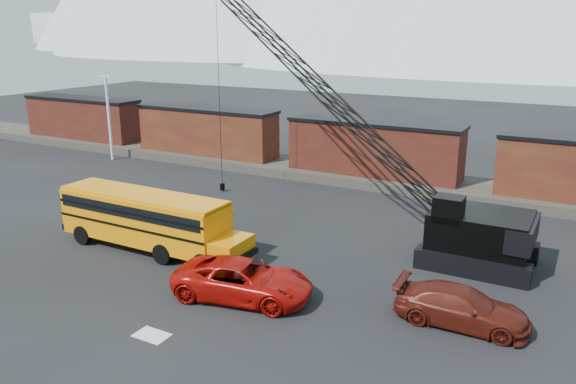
% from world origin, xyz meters
% --- Properties ---
extents(ground, '(160.00, 160.00, 0.00)m').
position_xyz_m(ground, '(0.00, 0.00, 0.00)').
color(ground, black).
rests_on(ground, ground).
extents(gravel_berm, '(120.00, 5.00, 0.70)m').
position_xyz_m(gravel_berm, '(0.00, 22.00, 0.35)').
color(gravel_berm, '#4D4840').
rests_on(gravel_berm, ground).
extents(boxcar_west_far, '(13.70, 3.10, 4.17)m').
position_xyz_m(boxcar_west_far, '(-32.00, 22.00, 2.76)').
color(boxcar_west_far, '#4A1E15').
rests_on(boxcar_west_far, gravel_berm).
extents(boxcar_west_near, '(13.70, 3.10, 4.17)m').
position_xyz_m(boxcar_west_near, '(-16.00, 22.00, 2.76)').
color(boxcar_west_near, '#421412').
rests_on(boxcar_west_near, gravel_berm).
extents(boxcar_mid, '(13.70, 3.10, 4.17)m').
position_xyz_m(boxcar_mid, '(0.00, 22.00, 2.76)').
color(boxcar_mid, '#4A1E15').
rests_on(boxcar_mid, gravel_berm).
extents(utility_pole, '(1.40, 0.24, 8.00)m').
position_xyz_m(utility_pole, '(-24.00, 18.00, 4.15)').
color(utility_pole, silver).
rests_on(utility_pole, ground).
extents(snow_patch, '(1.40, 0.90, 0.02)m').
position_xyz_m(snow_patch, '(0.50, -4.00, 0.01)').
color(snow_patch, silver).
rests_on(snow_patch, ground).
extents(school_bus, '(11.65, 2.65, 3.19)m').
position_xyz_m(school_bus, '(-5.67, 2.82, 1.79)').
color(school_bus, orange).
rests_on(school_bus, ground).
extents(red_pickup, '(6.72, 4.10, 1.74)m').
position_xyz_m(red_pickup, '(1.92, 0.49, 0.87)').
color(red_pickup, '#AE0D08').
rests_on(red_pickup, ground).
extents(maroon_suv, '(5.49, 2.37, 1.57)m').
position_xyz_m(maroon_suv, '(11.02, 2.79, 0.79)').
color(maroon_suv, '#50150E').
rests_on(maroon_suv, ground).
extents(crawler_crane, '(22.58, 7.34, 15.06)m').
position_xyz_m(crawler_crane, '(0.05, 11.90, 8.32)').
color(crawler_crane, black).
rests_on(crawler_crane, ground).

